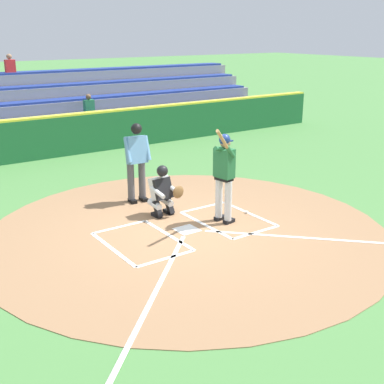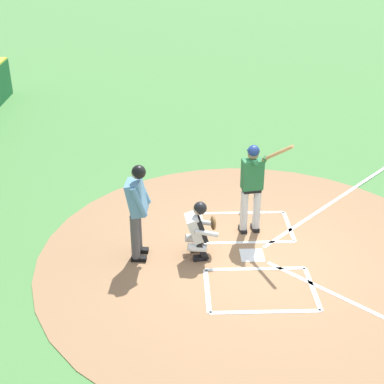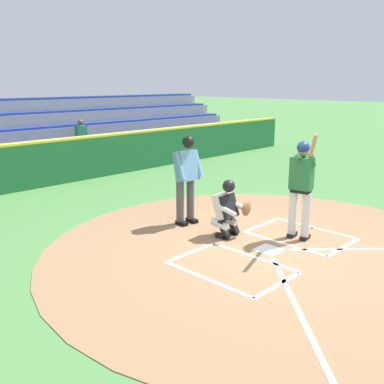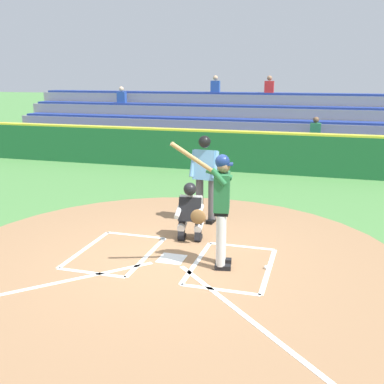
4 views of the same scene
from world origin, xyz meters
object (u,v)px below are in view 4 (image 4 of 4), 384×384
object	(u,v)px
catcher	(191,210)
batter	(221,203)
plate_umpire	(205,173)
baseball	(266,267)

from	to	relation	value
catcher	batter	bearing A→B (deg)	127.43
batter	plate_umpire	bearing A→B (deg)	-69.13
batter	baseball	xyz separation A→B (m)	(-0.74, -0.11, -1.06)
baseball	plate_umpire	bearing A→B (deg)	-52.72
catcher	baseball	bearing A→B (deg)	148.50
baseball	batter	bearing A→B (deg)	8.75
batter	plate_umpire	xyz separation A→B (m)	(0.83, -2.17, -0.02)
plate_umpire	baseball	size ratio (longest dim) A/B	25.20
plate_umpire	baseball	xyz separation A→B (m)	(-1.57, 2.06, -1.04)
plate_umpire	baseball	bearing A→B (deg)	127.28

